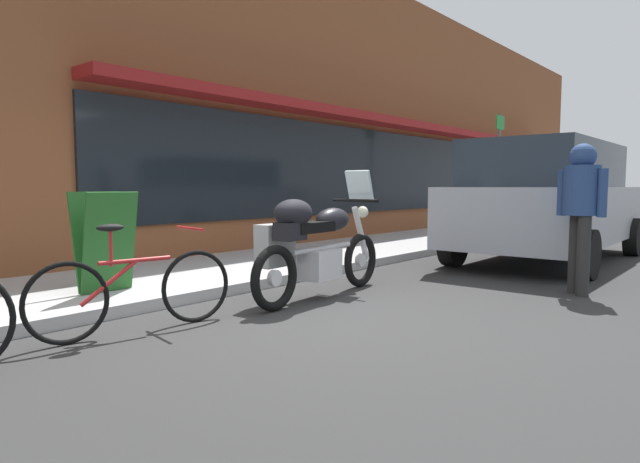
# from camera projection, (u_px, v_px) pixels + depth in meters

# --- Properties ---
(ground_plane) EXTENTS (80.00, 80.00, 0.00)m
(ground_plane) POSITION_uv_depth(u_px,v_px,m) (304.00, 315.00, 5.11)
(ground_plane) COLOR #2E2E2E
(storefront_building) EXTENTS (23.98, 0.90, 5.74)m
(storefront_building) POSITION_uv_depth(u_px,v_px,m) (405.00, 122.00, 13.38)
(storefront_building) COLOR brown
(storefront_building) RESTS_ON ground_plane
(sidewalk_curb) EXTENTS (30.00, 2.41, 0.12)m
(sidewalk_curb) POSITION_uv_depth(u_px,v_px,m) (472.00, 233.00, 13.51)
(sidewalk_curb) COLOR #A6A6A6
(sidewalk_curb) RESTS_ON ground_plane
(touring_motorcycle) EXTENTS (2.23, 0.62, 1.40)m
(touring_motorcycle) POSITION_uv_depth(u_px,v_px,m) (313.00, 243.00, 5.76)
(touring_motorcycle) COLOR black
(touring_motorcycle) RESTS_ON ground_plane
(parked_bicycle) EXTENTS (1.71, 0.49, 0.91)m
(parked_bicycle) POSITION_uv_depth(u_px,v_px,m) (135.00, 290.00, 4.45)
(parked_bicycle) COLOR black
(parked_bicycle) RESTS_ON ground_plane
(parked_minivan) EXTENTS (4.82, 2.12, 1.88)m
(parked_minivan) POSITION_uv_depth(u_px,v_px,m) (549.00, 200.00, 8.69)
(parked_minivan) COLOR #9EA3AD
(parked_minivan) RESTS_ON ground_plane
(pedestrian_walking) EXTENTS (0.46, 0.55, 1.68)m
(pedestrian_walking) POSITION_uv_depth(u_px,v_px,m) (581.00, 200.00, 5.98)
(pedestrian_walking) COLOR #272727
(pedestrian_walking) RESTS_ON ground_plane
(sandwich_board_sign) EXTENTS (0.55, 0.43, 1.03)m
(sandwich_board_sign) POSITION_uv_depth(u_px,v_px,m) (104.00, 242.00, 5.57)
(sandwich_board_sign) COLOR #1E511E
(sandwich_board_sign) RESTS_ON sidewalk_curb
(parking_sign_pole) EXTENTS (0.44, 0.07, 2.79)m
(parking_sign_pole) POSITION_uv_depth(u_px,v_px,m) (499.00, 163.00, 12.81)
(parking_sign_pole) COLOR #59595B
(parking_sign_pole) RESTS_ON sidewalk_curb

